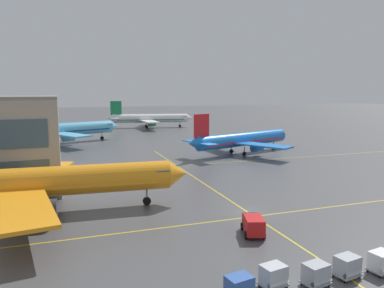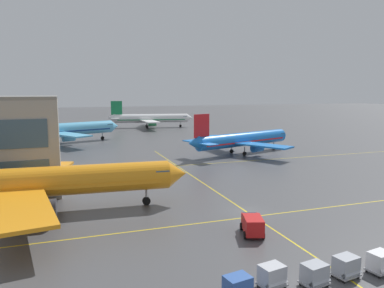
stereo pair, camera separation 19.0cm
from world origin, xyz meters
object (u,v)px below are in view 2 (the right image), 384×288
at_px(airliner_second_row, 242,140).
at_px(baggage_cart_row_second, 272,276).
at_px(service_truck_red_van, 252,224).
at_px(airliner_front_gate, 39,183).
at_px(airliner_far_left_stand, 150,118).
at_px(baggage_cart_row_fourth, 346,266).
at_px(airliner_third_row, 59,130).
at_px(baggage_cart_row_leftmost, 238,287).
at_px(baggage_cart_row_middle, 315,274).
at_px(baggage_cart_row_fifth, 381,262).

bearing_deg(airliner_second_row, baggage_cart_row_second, -114.42).
bearing_deg(service_truck_red_van, airliner_front_gate, 145.93).
height_order(airliner_far_left_stand, baggage_cart_row_fourth, airliner_far_left_stand).
distance_m(airliner_third_row, airliner_far_left_stand, 50.55).
distance_m(baggage_cart_row_leftmost, baggage_cart_row_middle, 6.69).
bearing_deg(baggage_cart_row_middle, baggage_cart_row_second, 164.85).
height_order(airliner_second_row, baggage_cart_row_second, airliner_second_row).
bearing_deg(service_truck_red_van, airliner_far_left_stand, 82.58).
bearing_deg(baggage_cart_row_middle, airliner_front_gate, 129.52).
bearing_deg(airliner_far_left_stand, baggage_cart_row_middle, -96.97).
xyz_separation_m(airliner_third_row, baggage_cart_row_second, (16.12, -90.12, -2.96)).
distance_m(airliner_far_left_stand, baggage_cart_row_fourth, 127.80).
bearing_deg(airliner_far_left_stand, baggage_cart_row_fourth, -95.49).
bearing_deg(baggage_cart_row_fifth, baggage_cart_row_fourth, 174.80).
xyz_separation_m(baggage_cart_row_leftmost, baggage_cart_row_fifth, (13.37, -0.24, 0.00)).
distance_m(airliner_third_row, baggage_cart_row_leftmost, 91.76).
relative_size(airliner_front_gate, airliner_third_row, 1.05).
bearing_deg(service_truck_red_van, airliner_third_row, 104.03).
relative_size(service_truck_red_van, baggage_cart_row_fourth, 1.57).
bearing_deg(baggage_cart_row_fourth, airliner_far_left_stand, 84.51).
distance_m(airliner_third_row, baggage_cart_row_fourth, 93.62).
distance_m(airliner_front_gate, airliner_third_row, 64.80).
height_order(baggage_cart_row_middle, baggage_cart_row_fourth, same).
xyz_separation_m(airliner_second_row, service_truck_red_van, (-22.11, -46.64, -2.30)).
bearing_deg(airliner_third_row, airliner_far_left_stand, 46.12).
bearing_deg(airliner_third_row, airliner_front_gate, -91.94).
relative_size(airliner_front_gate, baggage_cart_row_second, 13.29).
bearing_deg(airliner_far_left_stand, baggage_cart_row_leftmost, -99.92).
xyz_separation_m(airliner_far_left_stand, baggage_cart_row_leftmost, (-22.26, -127.25, -2.73)).
height_order(airliner_second_row, service_truck_red_van, airliner_second_row).
relative_size(baggage_cart_row_second, baggage_cart_row_fifth, 1.00).
distance_m(airliner_front_gate, airliner_far_left_stand, 107.83).
bearing_deg(baggage_cart_row_middle, baggage_cart_row_leftmost, 178.20).
xyz_separation_m(airliner_second_row, baggage_cart_row_fourth, (-19.22, -57.67, -2.48)).
bearing_deg(baggage_cart_row_second, airliner_third_row, 100.14).
distance_m(airliner_second_row, baggage_cart_row_second, 62.70).
bearing_deg(baggage_cart_row_leftmost, airliner_third_row, 98.01).
height_order(airliner_front_gate, baggage_cart_row_fourth, airliner_front_gate).
bearing_deg(baggage_cart_row_second, airliner_second_row, 65.58).
bearing_deg(airliner_second_row, baggage_cart_row_fifth, -105.31).
xyz_separation_m(airliner_far_left_stand, service_truck_red_van, (-15.13, -116.15, -2.55)).
bearing_deg(baggage_cart_row_middle, airliner_third_row, 102.07).
distance_m(airliner_far_left_stand, baggage_cart_row_fifth, 127.83).
bearing_deg(baggage_cart_row_fifth, baggage_cart_row_second, 174.68).
distance_m(service_truck_red_van, baggage_cart_row_middle, 11.32).
xyz_separation_m(airliner_front_gate, service_truck_red_van, (22.11, -14.95, -2.85)).
distance_m(airliner_second_row, baggage_cart_row_fifth, 60.16).
relative_size(baggage_cart_row_leftmost, baggage_cart_row_fifth, 1.00).
height_order(airliner_front_gate, baggage_cart_row_middle, airliner_front_gate).
bearing_deg(baggage_cart_row_fourth, baggage_cart_row_second, 174.61).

